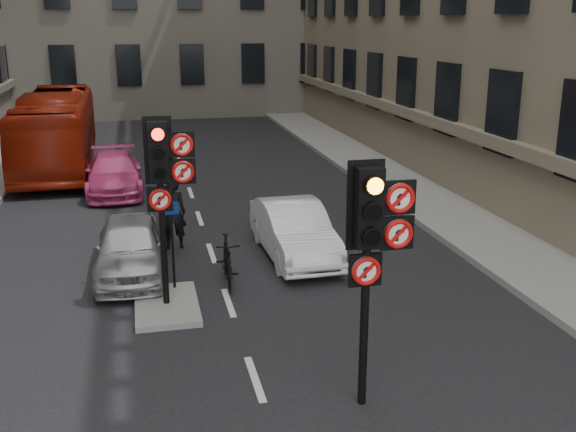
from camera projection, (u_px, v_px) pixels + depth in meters
name	position (u px, v px, depth m)	size (l,w,h in m)	color
pavement_right	(424.00, 193.00, 21.30)	(3.00, 50.00, 0.16)	gray
centre_island	(167.00, 305.00, 12.98)	(1.20, 2.00, 0.12)	gray
signal_near	(374.00, 233.00, 9.09)	(0.91, 0.40, 3.58)	black
signal_far	(164.00, 171.00, 12.25)	(0.91, 0.40, 3.58)	black
car_silver	(130.00, 247.00, 14.56)	(1.48, 3.69, 1.26)	#A6A9AE
car_white	(294.00, 230.00, 15.68)	(1.36, 3.89, 1.28)	white
car_pink	(114.00, 173.00, 21.61)	(1.72, 4.24, 1.23)	#CC3C7B
bus_red	(56.00, 130.00, 25.06)	(2.35, 10.05, 2.80)	maroon
motorcycle	(227.00, 261.00, 14.07)	(0.48, 1.70, 1.02)	black
motorcyclist	(173.00, 213.00, 16.20)	(0.64, 0.42, 1.76)	black
info_sign	(172.00, 233.00, 13.37)	(0.31, 0.10, 1.80)	black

